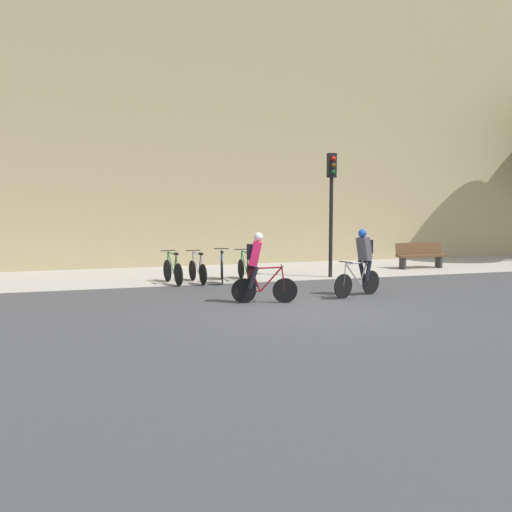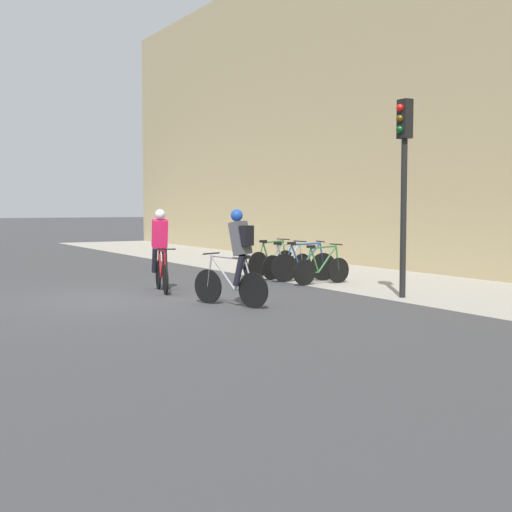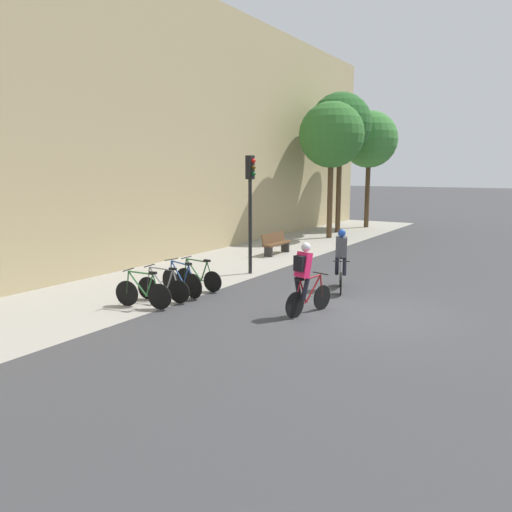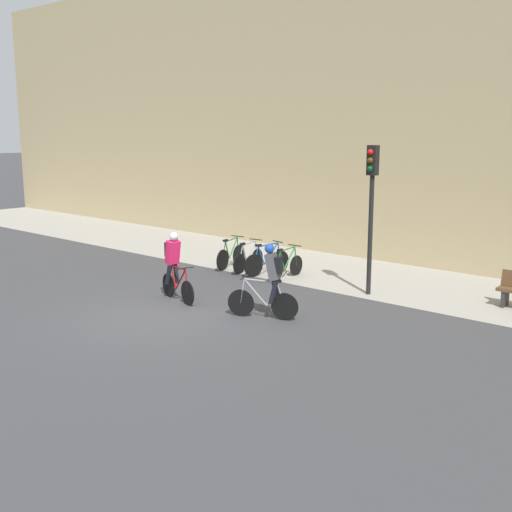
{
  "view_description": "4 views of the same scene",
  "coord_description": "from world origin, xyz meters",
  "px_view_note": "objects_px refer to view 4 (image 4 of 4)",
  "views": [
    {
      "loc": [
        -5.18,
        -13.77,
        2.89
      ],
      "look_at": [
        -0.48,
        2.85,
        0.99
      ],
      "focal_mm": 45.0,
      "sensor_mm": 36.0,
      "label": 1
    },
    {
      "loc": [
        13.27,
        -4.58,
        1.81
      ],
      "look_at": [
        0.31,
        2.91,
        0.76
      ],
      "focal_mm": 50.0,
      "sensor_mm": 36.0,
      "label": 2
    },
    {
      "loc": [
        -11.3,
        -3.83,
        3.4
      ],
      "look_at": [
        -0.61,
        2.77,
        1.25
      ],
      "focal_mm": 35.0,
      "sensor_mm": 36.0,
      "label": 3
    },
    {
      "loc": [
        11.13,
        -9.39,
        4.3
      ],
      "look_at": [
        1.29,
        1.91,
        1.32
      ],
      "focal_mm": 45.0,
      "sensor_mm": 36.0,
      "label": 4
    }
  ],
  "objects_px": {
    "cyclist_grey": "(270,279)",
    "parked_bike_3": "(286,266)",
    "traffic_light_pole": "(371,193)",
    "parked_bike_2": "(267,261)",
    "cyclist_pink": "(174,263)",
    "parked_bike_1": "(248,259)",
    "parked_bike_0": "(231,255)"
  },
  "relations": [
    {
      "from": "cyclist_pink",
      "to": "parked_bike_2",
      "type": "xyz_separation_m",
      "value": [
        -0.06,
        3.73,
        -0.54
      ]
    },
    {
      "from": "cyclist_pink",
      "to": "traffic_light_pole",
      "type": "relative_size",
      "value": 0.45
    },
    {
      "from": "traffic_light_pole",
      "to": "parked_bike_0",
      "type": "bearing_deg",
      "value": 179.74
    },
    {
      "from": "parked_bike_3",
      "to": "cyclist_pink",
      "type": "bearing_deg",
      "value": -100.48
    },
    {
      "from": "parked_bike_0",
      "to": "traffic_light_pole",
      "type": "height_order",
      "value": "traffic_light_pole"
    },
    {
      "from": "cyclist_grey",
      "to": "parked_bike_2",
      "type": "bearing_deg",
      "value": 131.03
    },
    {
      "from": "parked_bike_0",
      "to": "traffic_light_pole",
      "type": "xyz_separation_m",
      "value": [
        5.01,
        -0.02,
        2.29
      ]
    },
    {
      "from": "parked_bike_1",
      "to": "parked_bike_3",
      "type": "relative_size",
      "value": 1.0
    },
    {
      "from": "parked_bike_1",
      "to": "parked_bike_3",
      "type": "distance_m",
      "value": 1.49
    },
    {
      "from": "parked_bike_0",
      "to": "parked_bike_3",
      "type": "relative_size",
      "value": 1.0
    },
    {
      "from": "cyclist_pink",
      "to": "traffic_light_pole",
      "type": "bearing_deg",
      "value": 46.92
    },
    {
      "from": "cyclist_grey",
      "to": "traffic_light_pole",
      "type": "xyz_separation_m",
      "value": [
        0.52,
        3.43,
        1.74
      ]
    },
    {
      "from": "cyclist_grey",
      "to": "traffic_light_pole",
      "type": "height_order",
      "value": "traffic_light_pole"
    },
    {
      "from": "cyclist_pink",
      "to": "cyclist_grey",
      "type": "height_order",
      "value": "cyclist_grey"
    },
    {
      "from": "traffic_light_pole",
      "to": "cyclist_pink",
      "type": "bearing_deg",
      "value": -133.08
    },
    {
      "from": "cyclist_pink",
      "to": "parked_bike_2",
      "type": "distance_m",
      "value": 3.77
    },
    {
      "from": "parked_bike_0",
      "to": "parked_bike_1",
      "type": "relative_size",
      "value": 1.0
    },
    {
      "from": "cyclist_grey",
      "to": "parked_bike_3",
      "type": "distance_m",
      "value": 4.16
    },
    {
      "from": "cyclist_pink",
      "to": "parked_bike_1",
      "type": "relative_size",
      "value": 1.1
    },
    {
      "from": "parked_bike_2",
      "to": "parked_bike_3",
      "type": "distance_m",
      "value": 0.75
    },
    {
      "from": "cyclist_pink",
      "to": "cyclist_grey",
      "type": "distance_m",
      "value": 2.96
    },
    {
      "from": "parked_bike_1",
      "to": "traffic_light_pole",
      "type": "distance_m",
      "value": 4.85
    },
    {
      "from": "parked_bike_1",
      "to": "parked_bike_2",
      "type": "relative_size",
      "value": 0.95
    },
    {
      "from": "cyclist_grey",
      "to": "parked_bike_3",
      "type": "height_order",
      "value": "cyclist_grey"
    },
    {
      "from": "cyclist_grey",
      "to": "parked_bike_0",
      "type": "relative_size",
      "value": 1.11
    },
    {
      "from": "parked_bike_2",
      "to": "parked_bike_3",
      "type": "relative_size",
      "value": 1.05
    },
    {
      "from": "parked_bike_1",
      "to": "parked_bike_3",
      "type": "bearing_deg",
      "value": -0.01
    },
    {
      "from": "cyclist_pink",
      "to": "traffic_light_pole",
      "type": "height_order",
      "value": "traffic_light_pole"
    },
    {
      "from": "cyclist_grey",
      "to": "parked_bike_3",
      "type": "xyz_separation_m",
      "value": [
        -2.26,
        3.45,
        -0.57
      ]
    },
    {
      "from": "parked_bike_2",
      "to": "cyclist_pink",
      "type": "bearing_deg",
      "value": -89.15
    },
    {
      "from": "parked_bike_1",
      "to": "parked_bike_2",
      "type": "xyz_separation_m",
      "value": [
        0.74,
        0.0,
        0.02
      ]
    },
    {
      "from": "parked_bike_3",
      "to": "traffic_light_pole",
      "type": "relative_size",
      "value": 0.41
    }
  ]
}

